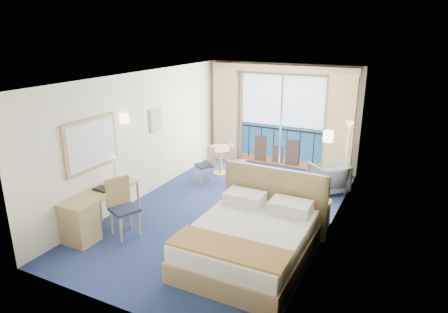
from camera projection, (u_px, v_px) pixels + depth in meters
floor at (226, 212)px, 8.07m from camera, size 6.50×6.50×0.00m
room_walls at (227, 126)px, 7.52m from camera, size 4.04×6.54×2.72m
balcony_door at (281, 124)px, 10.46m from camera, size 2.36×0.03×2.52m
curtain_left at (226, 114)px, 10.95m from camera, size 0.65×0.22×2.55m
curtain_right at (340, 126)px, 9.62m from camera, size 0.65×0.22×2.55m
pelmet at (282, 68)px, 9.91m from camera, size 3.80×0.25×0.18m
mirror at (91, 144)px, 7.16m from camera, size 0.05×1.25×0.95m
wall_print at (156, 120)px, 8.80m from camera, size 0.04×0.42×0.52m
sconce_left at (125, 118)px, 7.82m from camera, size 0.18×0.18×0.18m
sconce_right at (328, 136)px, 6.54m from camera, size 0.18×0.18×0.18m
bed at (251, 239)px, 6.34m from camera, size 1.92×2.28×1.21m
nightstand at (319, 213)px, 7.46m from camera, size 0.37×0.35×0.49m
phone at (318, 198)px, 7.43m from camera, size 0.21×0.19×0.08m
armchair at (328, 177)px, 8.97m from camera, size 1.03×1.03×0.67m
floor_lamp at (348, 138)px, 9.01m from camera, size 0.21×0.21×1.55m
desk at (85, 218)px, 6.92m from camera, size 0.54×1.58×0.74m
desk_chair at (122, 203)px, 7.06m from camera, size 0.60×0.59×1.04m
folder at (103, 189)px, 7.26m from camera, size 0.32×0.24×0.03m
desk_lamp at (114, 164)px, 7.52m from camera, size 0.13×0.13×0.48m
round_table at (220, 154)px, 10.03m from camera, size 0.75×0.75×0.67m
table_chair_a at (236, 160)px, 9.61m from camera, size 0.55×0.55×0.90m
table_chair_b at (207, 162)px, 9.52m from camera, size 0.53×0.53×0.87m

